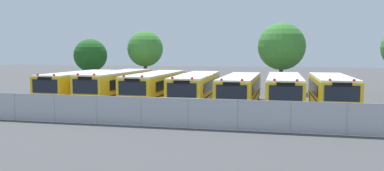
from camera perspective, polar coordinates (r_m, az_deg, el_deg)
The scene contains 13 objects.
ground_plane at distance 30.72m, azimuth 0.59°, elevation -2.99°, with size 160.00×160.00×0.00m, color #424244.
school_bus_0 at distance 34.09m, azimuth -16.51°, elevation 0.00°, with size 2.81×9.72×2.69m.
school_bus_1 at distance 32.83m, azimuth -11.12°, elevation 0.00°, with size 2.70×10.69×2.77m.
school_bus_2 at distance 31.68m, azimuth -5.49°, elevation -0.19°, with size 2.61×10.27×2.68m.
school_bus_3 at distance 30.72m, azimuth 0.63°, elevation -0.38°, with size 2.80×10.80×2.63m.
school_bus_4 at distance 30.22m, azimuth 7.22°, elevation -0.58°, with size 2.68×10.57×2.56m.
school_bus_5 at distance 29.73m, azimuth 13.60°, elevation -0.70°, with size 2.59×10.83×2.64m.
school_bus_6 at distance 29.88m, azimuth 20.07°, elevation -0.82°, with size 2.65×9.78×2.66m.
tree_0 at distance 45.13m, azimuth -14.97°, elevation 4.49°, with size 3.74×3.74×5.75m.
tree_1 at distance 41.74m, azimuth -6.98°, elevation 5.42°, with size 3.85×3.85×6.53m.
tree_2 at distance 41.30m, azimuth 13.44°, elevation 5.78°, with size 4.96×4.96×7.33m.
chainlink_fence at distance 21.89m, azimuth -4.18°, elevation -3.92°, with size 25.30×0.07×1.72m.
traffic_cone at distance 22.38m, azimuth 4.47°, elevation -5.32°, with size 0.43×0.43×0.57m, color #EA5914.
Camera 1 is at (6.50, -29.71, 4.33)m, focal length 35.73 mm.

